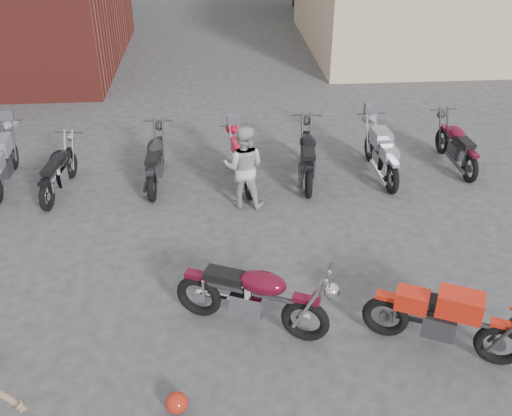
{
  "coord_description": "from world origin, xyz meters",
  "views": [
    {
      "loc": [
        0.06,
        -5.25,
        5.6
      ],
      "look_at": [
        0.65,
        2.53,
        0.9
      ],
      "focal_mm": 40.0,
      "sensor_mm": 36.0,
      "label": 1
    }
  ],
  "objects_px": {
    "row_bike_4": "(242,159)",
    "row_bike_5": "(308,153)",
    "person_light": "(244,167)",
    "row_bike_6": "(382,150)",
    "row_bike_1": "(2,159)",
    "helmet": "(177,403)",
    "vintage_motorcycle": "(254,293)",
    "row_bike_7": "(457,143)",
    "row_bike_3": "(155,158)",
    "row_bike_2": "(58,168)",
    "sportbike": "(447,316)"
  },
  "relations": [
    {
      "from": "row_bike_1",
      "to": "row_bike_4",
      "type": "height_order",
      "value": "row_bike_1"
    },
    {
      "from": "row_bike_2",
      "to": "row_bike_7",
      "type": "height_order",
      "value": "row_bike_7"
    },
    {
      "from": "row_bike_1",
      "to": "row_bike_5",
      "type": "bearing_deg",
      "value": -96.15
    },
    {
      "from": "row_bike_1",
      "to": "row_bike_5",
      "type": "relative_size",
      "value": 0.99
    },
    {
      "from": "row_bike_3",
      "to": "row_bike_5",
      "type": "relative_size",
      "value": 0.96
    },
    {
      "from": "row_bike_7",
      "to": "row_bike_3",
      "type": "bearing_deg",
      "value": 89.33
    },
    {
      "from": "row_bike_3",
      "to": "vintage_motorcycle",
      "type": "bearing_deg",
      "value": -157.1
    },
    {
      "from": "vintage_motorcycle",
      "to": "row_bike_4",
      "type": "relative_size",
      "value": 1.18
    },
    {
      "from": "vintage_motorcycle",
      "to": "row_bike_4",
      "type": "distance_m",
      "value": 4.3
    },
    {
      "from": "vintage_motorcycle",
      "to": "row_bike_2",
      "type": "height_order",
      "value": "vintage_motorcycle"
    },
    {
      "from": "row_bike_5",
      "to": "row_bike_7",
      "type": "distance_m",
      "value": 3.27
    },
    {
      "from": "person_light",
      "to": "row_bike_3",
      "type": "xyz_separation_m",
      "value": [
        -1.72,
        1.02,
        -0.24
      ]
    },
    {
      "from": "vintage_motorcycle",
      "to": "row_bike_4",
      "type": "bearing_deg",
      "value": 112.14
    },
    {
      "from": "helmet",
      "to": "row_bike_1",
      "type": "relative_size",
      "value": 0.14
    },
    {
      "from": "helmet",
      "to": "row_bike_2",
      "type": "bearing_deg",
      "value": 114.43
    },
    {
      "from": "row_bike_1",
      "to": "helmet",
      "type": "bearing_deg",
      "value": -152.33
    },
    {
      "from": "helmet",
      "to": "row_bike_1",
      "type": "distance_m",
      "value": 7.01
    },
    {
      "from": "helmet",
      "to": "row_bike_6",
      "type": "height_order",
      "value": "row_bike_6"
    },
    {
      "from": "person_light",
      "to": "row_bike_3",
      "type": "distance_m",
      "value": 2.02
    },
    {
      "from": "row_bike_2",
      "to": "row_bike_7",
      "type": "bearing_deg",
      "value": -78.66
    },
    {
      "from": "sportbike",
      "to": "row_bike_3",
      "type": "relative_size",
      "value": 1.04
    },
    {
      "from": "helmet",
      "to": "person_light",
      "type": "distance_m",
      "value": 4.94
    },
    {
      "from": "row_bike_3",
      "to": "person_light",
      "type": "bearing_deg",
      "value": -118.19
    },
    {
      "from": "sportbike",
      "to": "row_bike_5",
      "type": "bearing_deg",
      "value": 127.66
    },
    {
      "from": "row_bike_3",
      "to": "row_bike_6",
      "type": "height_order",
      "value": "row_bike_6"
    },
    {
      "from": "row_bike_6",
      "to": "row_bike_5",
      "type": "bearing_deg",
      "value": 88.85
    },
    {
      "from": "row_bike_3",
      "to": "row_bike_4",
      "type": "xyz_separation_m",
      "value": [
        1.73,
        -0.13,
        -0.04
      ]
    },
    {
      "from": "row_bike_6",
      "to": "vintage_motorcycle",
      "type": "bearing_deg",
      "value": 143.8
    },
    {
      "from": "helmet",
      "to": "vintage_motorcycle",
      "type": "bearing_deg",
      "value": 53.18
    },
    {
      "from": "row_bike_1",
      "to": "row_bike_4",
      "type": "relative_size",
      "value": 1.1
    },
    {
      "from": "sportbike",
      "to": "row_bike_3",
      "type": "xyz_separation_m",
      "value": [
        -4.14,
        5.04,
        -0.02
      ]
    },
    {
      "from": "sportbike",
      "to": "row_bike_3",
      "type": "distance_m",
      "value": 6.52
    },
    {
      "from": "helmet",
      "to": "row_bike_2",
      "type": "relative_size",
      "value": 0.15
    },
    {
      "from": "sportbike",
      "to": "vintage_motorcycle",
      "type": "bearing_deg",
      "value": -168.16
    },
    {
      "from": "vintage_motorcycle",
      "to": "row_bike_5",
      "type": "xyz_separation_m",
      "value": [
        1.42,
        4.37,
        -0.04
      ]
    },
    {
      "from": "row_bike_2",
      "to": "row_bike_7",
      "type": "xyz_separation_m",
      "value": [
        8.2,
        0.52,
        0.02
      ]
    },
    {
      "from": "row_bike_4",
      "to": "row_bike_5",
      "type": "height_order",
      "value": "row_bike_5"
    },
    {
      "from": "vintage_motorcycle",
      "to": "row_bike_3",
      "type": "height_order",
      "value": "vintage_motorcycle"
    },
    {
      "from": "row_bike_2",
      "to": "row_bike_4",
      "type": "xyz_separation_m",
      "value": [
        3.61,
        0.12,
        0.0
      ]
    },
    {
      "from": "row_bike_1",
      "to": "row_bike_7",
      "type": "relative_size",
      "value": 1.06
    },
    {
      "from": "row_bike_6",
      "to": "row_bike_7",
      "type": "bearing_deg",
      "value": -82.45
    },
    {
      "from": "row_bike_4",
      "to": "row_bike_6",
      "type": "bearing_deg",
      "value": -96.26
    },
    {
      "from": "person_light",
      "to": "row_bike_6",
      "type": "relative_size",
      "value": 0.81
    },
    {
      "from": "person_light",
      "to": "row_bike_3",
      "type": "height_order",
      "value": "person_light"
    },
    {
      "from": "row_bike_1",
      "to": "row_bike_2",
      "type": "xyz_separation_m",
      "value": [
        1.18,
        -0.41,
        -0.06
      ]
    },
    {
      "from": "sportbike",
      "to": "person_light",
      "type": "xyz_separation_m",
      "value": [
        -2.41,
        4.02,
        0.22
      ]
    },
    {
      "from": "vintage_motorcycle",
      "to": "row_bike_4",
      "type": "height_order",
      "value": "vintage_motorcycle"
    },
    {
      "from": "sportbike",
      "to": "row_bike_3",
      "type": "bearing_deg",
      "value": 155.09
    },
    {
      "from": "person_light",
      "to": "row_bike_3",
      "type": "relative_size",
      "value": 0.83
    },
    {
      "from": "helmet",
      "to": "person_light",
      "type": "bearing_deg",
      "value": 77.22
    }
  ]
}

